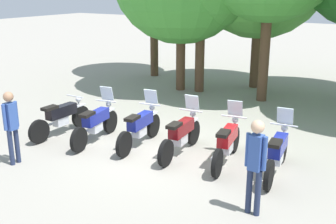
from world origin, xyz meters
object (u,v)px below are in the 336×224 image
motorcycle_0 (61,117)px  motorcycle_5 (277,152)px  motorcycle_2 (140,127)px  motorcycle_3 (181,134)px  person_0 (11,122)px  motorcycle_4 (227,142)px  motorcycle_1 (96,123)px  person_1 (255,160)px

motorcycle_0 → motorcycle_5: (5.88, 0.62, 0.01)m
motorcycle_0 → motorcycle_5: 5.91m
motorcycle_0 → motorcycle_2: 2.39m
motorcycle_0 → motorcycle_3: (3.53, 0.51, 0.01)m
motorcycle_0 → motorcycle_2: size_ratio=1.00×
motorcycle_0 → person_0: 2.14m
motorcycle_0 → person_0: (0.52, -2.01, 0.51)m
motorcycle_5 → motorcycle_4: bearing=84.0°
motorcycle_1 → person_1: (4.86, -1.34, 0.54)m
motorcycle_1 → motorcycle_3: 2.39m
motorcycle_2 → motorcycle_3: size_ratio=1.00×
motorcycle_2 → motorcycle_5: size_ratio=1.00×
motorcycle_1 → person_0: size_ratio=1.26×
motorcycle_0 → motorcycle_5: motorcycle_5 is taller
motorcycle_0 → person_0: size_ratio=1.27×
motorcycle_0 → motorcycle_5: size_ratio=1.00×
motorcycle_3 → person_0: 3.96m
motorcycle_0 → motorcycle_4: motorcycle_4 is taller
motorcycle_2 → motorcycle_4: bearing=-92.7°
person_0 → motorcycle_4: bearing=32.5°
person_0 → person_1: 5.56m
motorcycle_3 → motorcycle_5: same height
motorcycle_1 → motorcycle_4: same height
motorcycle_4 → motorcycle_0: bearing=88.4°
person_1 → motorcycle_0: bearing=-96.8°
motorcycle_3 → motorcycle_5: 2.35m
motorcycle_5 → person_1: size_ratio=1.22×
person_0 → motorcycle_0: bearing=104.9°
motorcycle_0 → motorcycle_5: bearing=-83.2°
motorcycle_3 → motorcycle_5: (2.35, 0.11, 0.00)m
person_0 → motorcycle_2: bearing=53.7°
motorcycle_3 → motorcycle_5: size_ratio=1.00×
motorcycle_1 → motorcycle_5: same height
motorcycle_1 → motorcycle_5: 4.74m
motorcycle_3 → person_1: bearing=-129.4°
motorcycle_3 → motorcycle_4: same height
motorcycle_0 → motorcycle_4: bearing=-81.8°
person_0 → motorcycle_1: bearing=73.2°
motorcycle_5 → person_1: 1.95m
motorcycle_0 → person_0: person_0 is taller
motorcycle_1 → motorcycle_2: (1.18, 0.35, 0.00)m
motorcycle_2 → person_0: person_0 is taller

